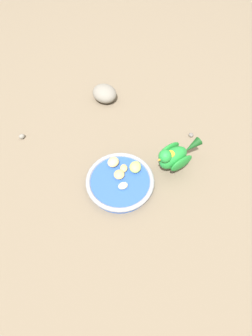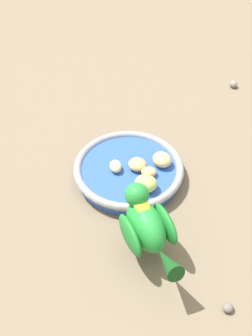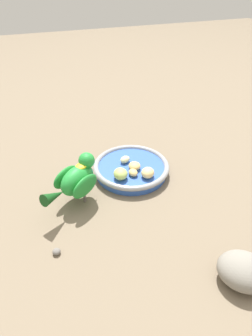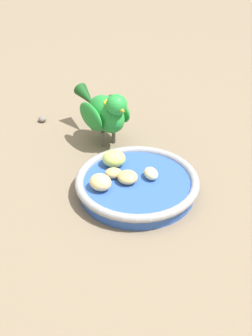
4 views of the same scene
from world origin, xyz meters
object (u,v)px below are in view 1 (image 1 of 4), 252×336
pebble_1 (191,135)px  parrot (174,156)px  pebble_0 (22,136)px  apple_piece_0 (123,186)px  apple_piece_4 (124,168)px  apple_piece_1 (119,175)px  apple_piece_2 (135,167)px  rock_large (105,93)px  apple_piece_3 (113,162)px  feeding_bowl (120,182)px

pebble_1 → parrot: bearing=-119.4°
parrot → pebble_0: (-0.49, 0.12, -0.06)m
apple_piece_0 → apple_piece_4: apple_piece_0 is taller
apple_piece_1 → apple_piece_2: 0.05m
apple_piece_1 → rock_large: 0.36m
apple_piece_0 → apple_piece_3: apple_piece_3 is taller
apple_piece_0 → pebble_1: apple_piece_0 is taller
apple_piece_3 → apple_piece_4: 0.04m
apple_piece_1 → rock_large: size_ratio=0.36×
apple_piece_0 → apple_piece_2: apple_piece_2 is taller
feeding_bowl → apple_piece_2: apple_piece_2 is taller
apple_piece_3 → rock_large: rock_large is taller
rock_large → pebble_1: 0.35m
apple_piece_4 → rock_large: 0.34m
parrot → pebble_0: size_ratio=7.78×
apple_piece_4 → pebble_1: apple_piece_4 is taller
rock_large → apple_piece_1: bearing=-79.8°
apple_piece_2 → feeding_bowl: bearing=-138.1°
pebble_0 → pebble_1: size_ratio=1.18×
parrot → pebble_1: bearing=-154.1°
apple_piece_0 → parrot: size_ratio=0.20×
apple_piece_0 → apple_piece_3: bearing=112.2°
apple_piece_3 → rock_large: (-0.04, 0.31, -0.01)m
pebble_0 → feeding_bowl: bearing=-28.0°
feeding_bowl → pebble_1: size_ratio=12.61×
apple_piece_0 → apple_piece_2: bearing=60.6°
apple_piece_2 → apple_piece_3: apple_piece_2 is taller
apple_piece_4 → rock_large: bearing=103.2°
apple_piece_0 → apple_piece_4: 0.06m
feeding_bowl → pebble_0: bearing=152.0°
apple_piece_3 → apple_piece_1: bearing=-65.4°
parrot → pebble_1: size_ratio=9.18×
feeding_bowl → rock_large: size_ratio=2.19×
feeding_bowl → apple_piece_0: (0.01, -0.02, 0.02)m
apple_piece_0 → feeding_bowl: bearing=113.3°
pebble_1 → apple_piece_0: bearing=-135.9°
apple_piece_2 → pebble_1: apple_piece_2 is taller
apple_piece_4 → pebble_0: apple_piece_4 is taller
apple_piece_2 → pebble_1: 0.25m
apple_piece_2 → pebble_0: apple_piece_2 is taller
feeding_bowl → apple_piece_4: 0.04m
apple_piece_0 → apple_piece_1: 0.04m
feeding_bowl → apple_piece_4: bearing=75.1°
parrot → pebble_0: parrot is taller
apple_piece_4 → pebble_1: size_ratio=1.73×
rock_large → apple_piece_2: bearing=-71.3°
apple_piece_1 → apple_piece_3: size_ratio=0.89×
apple_piece_1 → parrot: 0.17m
apple_piece_2 → pebble_0: bearing=160.0°
apple_piece_2 → parrot: bearing=10.3°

